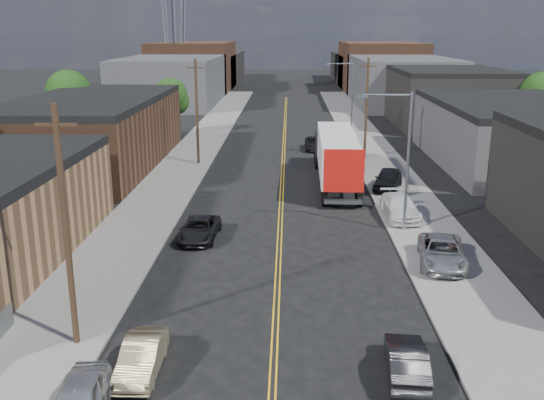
# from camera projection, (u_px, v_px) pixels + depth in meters

# --- Properties ---
(ground) EXTENTS (260.00, 260.00, 0.00)m
(ground) POSITION_uv_depth(u_px,v_px,m) (284.00, 138.00, 73.02)
(ground) COLOR black
(ground) RESTS_ON ground
(centerline) EXTENTS (0.32, 120.00, 0.01)m
(centerline) POSITION_uv_depth(u_px,v_px,m) (283.00, 165.00, 58.59)
(centerline) COLOR gold
(centerline) RESTS_ON ground
(sidewalk_left) EXTENTS (5.00, 140.00, 0.15)m
(sidewalk_left) POSITION_uv_depth(u_px,v_px,m) (185.00, 163.00, 58.82)
(sidewalk_left) COLOR slate
(sidewalk_left) RESTS_ON ground
(sidewalk_right) EXTENTS (5.00, 140.00, 0.15)m
(sidewalk_right) POSITION_uv_depth(u_px,v_px,m) (382.00, 165.00, 58.32)
(sidewalk_right) COLOR slate
(sidewalk_right) RESTS_ON ground
(warehouse_brown) EXTENTS (12.00, 26.00, 6.60)m
(warehouse_brown) POSITION_uv_depth(u_px,v_px,m) (93.00, 132.00, 57.21)
(warehouse_brown) COLOR #4A2E1D
(warehouse_brown) RESTS_ON ground
(industrial_right_b) EXTENTS (14.00, 24.00, 6.10)m
(industrial_right_b) POSITION_uv_depth(u_px,v_px,m) (512.00, 133.00, 58.14)
(industrial_right_b) COLOR #38383B
(industrial_right_b) RESTS_ON ground
(industrial_right_c) EXTENTS (14.00, 22.00, 7.60)m
(industrial_right_c) POSITION_uv_depth(u_px,v_px,m) (446.00, 96.00, 82.95)
(industrial_right_c) COLOR black
(industrial_right_c) RESTS_ON ground
(skyline_left_a) EXTENTS (16.00, 30.00, 8.00)m
(skyline_left_a) POSITION_uv_depth(u_px,v_px,m) (172.00, 81.00, 106.14)
(skyline_left_a) COLOR #38383B
(skyline_left_a) RESTS_ON ground
(skyline_right_a) EXTENTS (16.00, 30.00, 8.00)m
(skyline_right_a) POSITION_uv_depth(u_px,v_px,m) (401.00, 81.00, 105.07)
(skyline_right_a) COLOR #38383B
(skyline_right_a) RESTS_ON ground
(skyline_left_b) EXTENTS (16.00, 26.00, 10.00)m
(skyline_left_b) POSITION_uv_depth(u_px,v_px,m) (194.00, 66.00, 129.92)
(skyline_left_b) COLOR #4A2E1D
(skyline_left_b) RESTS_ON ground
(skyline_right_b) EXTENTS (16.00, 26.00, 10.00)m
(skyline_right_b) POSITION_uv_depth(u_px,v_px,m) (381.00, 67.00, 128.85)
(skyline_right_b) COLOR #4A2E1D
(skyline_right_b) RESTS_ON ground
(skyline_left_c) EXTENTS (16.00, 40.00, 7.00)m
(skyline_left_c) POSITION_uv_depth(u_px,v_px,m) (206.00, 68.00, 149.57)
(skyline_left_c) COLOR black
(skyline_left_c) RESTS_ON ground
(skyline_right_c) EXTENTS (16.00, 40.00, 7.00)m
(skyline_right_c) POSITION_uv_depth(u_px,v_px,m) (368.00, 68.00, 148.50)
(skyline_right_c) COLOR black
(skyline_right_c) RESTS_ON ground
(streetlight_near) EXTENTS (3.39, 0.25, 9.00)m
(streetlight_near) POSITION_uv_depth(u_px,v_px,m) (402.00, 151.00, 37.70)
(streetlight_near) COLOR gray
(streetlight_near) RESTS_ON ground
(streetlight_far) EXTENTS (3.39, 0.25, 9.00)m
(streetlight_far) POSITION_uv_depth(u_px,v_px,m) (349.00, 94.00, 71.37)
(streetlight_far) COLOR gray
(streetlight_far) RESTS_ON ground
(utility_pole_left_near) EXTENTS (1.60, 0.26, 10.00)m
(utility_pole_left_near) POSITION_uv_depth(u_px,v_px,m) (66.00, 228.00, 23.74)
(utility_pole_left_near) COLOR black
(utility_pole_left_near) RESTS_ON ground
(utility_pole_left_far) EXTENTS (1.60, 0.26, 10.00)m
(utility_pole_left_far) POSITION_uv_depth(u_px,v_px,m) (197.00, 111.00, 57.42)
(utility_pole_left_far) COLOR black
(utility_pole_left_far) RESTS_ON ground
(utility_pole_right) EXTENTS (1.60, 0.26, 10.00)m
(utility_pole_right) POSITION_uv_depth(u_px,v_px,m) (366.00, 108.00, 59.86)
(utility_pole_right) COLOR black
(utility_pole_right) RESTS_ON ground
(tree_left_mid) EXTENTS (5.10, 5.04, 8.37)m
(tree_left_mid) POSITION_uv_depth(u_px,v_px,m) (69.00, 96.00, 67.36)
(tree_left_mid) COLOR black
(tree_left_mid) RESTS_ON ground
(tree_left_far) EXTENTS (4.35, 4.20, 6.97)m
(tree_left_far) POSITION_uv_depth(u_px,v_px,m) (171.00, 98.00, 74.08)
(tree_left_far) COLOR black
(tree_left_far) RESTS_ON ground
(tree_right_far) EXTENTS (4.85, 4.76, 7.91)m
(tree_right_far) POSITION_uv_depth(u_px,v_px,m) (541.00, 96.00, 70.81)
(tree_right_far) COLOR black
(tree_right_far) RESTS_ON ground
(semi_truck) EXTENTS (3.19, 17.04, 4.46)m
(semi_truck) POSITION_uv_depth(u_px,v_px,m) (335.00, 153.00, 51.40)
(semi_truck) COLOR silver
(semi_truck) RESTS_ON ground
(car_left_b) EXTENTS (1.43, 3.99, 1.31)m
(car_left_b) POSITION_uv_depth(u_px,v_px,m) (141.00, 357.00, 22.95)
(car_left_b) COLOR #8D7E5C
(car_left_b) RESTS_ON ground
(car_left_c) EXTENTS (2.38, 4.82, 1.31)m
(car_left_c) POSITION_uv_depth(u_px,v_px,m) (199.00, 229.00, 37.67)
(car_left_c) COLOR black
(car_left_c) RESTS_ON ground
(car_right_oncoming) EXTENTS (1.79, 4.21, 1.35)m
(car_right_oncoming) POSITION_uv_depth(u_px,v_px,m) (406.00, 361.00, 22.68)
(car_right_oncoming) COLOR black
(car_right_oncoming) RESTS_ON ground
(car_right_lot_a) EXTENTS (3.21, 5.57, 1.46)m
(car_right_lot_a) POSITION_uv_depth(u_px,v_px,m) (442.00, 252.00, 33.16)
(car_right_lot_a) COLOR #9A9C9F
(car_right_lot_a) RESTS_ON sidewalk_right
(car_right_lot_b) EXTENTS (2.33, 5.28, 1.51)m
(car_right_lot_b) POSITION_uv_depth(u_px,v_px,m) (400.00, 207.00, 41.54)
(car_right_lot_b) COLOR silver
(car_right_lot_b) RESTS_ON sidewalk_right
(car_right_lot_c) EXTENTS (3.24, 5.20, 1.65)m
(car_right_lot_c) POSITION_uv_depth(u_px,v_px,m) (388.00, 179.00, 48.97)
(car_right_lot_c) COLOR black
(car_right_lot_c) RESTS_ON sidewalk_right
(car_ahead_truck) EXTENTS (2.33, 4.99, 1.38)m
(car_ahead_truck) POSITION_uv_depth(u_px,v_px,m) (316.00, 143.00, 65.76)
(car_ahead_truck) COLOR black
(car_ahead_truck) RESTS_ON ground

